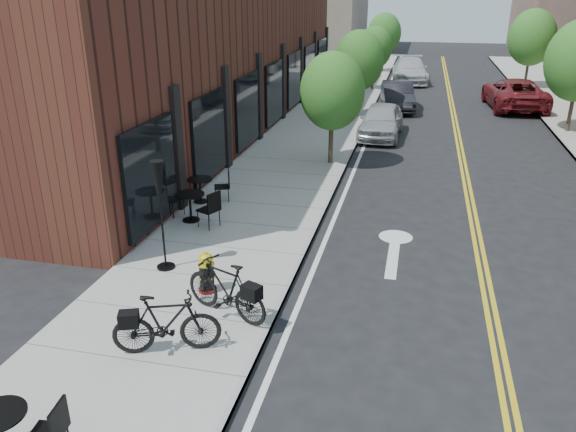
% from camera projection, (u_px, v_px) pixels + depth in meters
% --- Properties ---
extents(ground, '(120.00, 120.00, 0.00)m').
position_uv_depth(ground, '(289.00, 291.00, 11.63)').
color(ground, black).
rests_on(ground, ground).
extents(sidewalk_near, '(4.00, 70.00, 0.12)m').
position_uv_depth(sidewalk_near, '(298.00, 154.00, 21.04)').
color(sidewalk_near, '#9E9B93').
rests_on(sidewalk_near, ground).
extents(building_near, '(5.00, 28.00, 7.00)m').
position_uv_depth(building_near, '(216.00, 46.00, 24.30)').
color(building_near, '#4C2018').
rests_on(building_near, ground).
extents(tree_near_a, '(2.20, 2.20, 3.81)m').
position_uv_depth(tree_near_a, '(332.00, 91.00, 18.89)').
color(tree_near_a, '#382B1E').
rests_on(tree_near_a, sidewalk_near).
extents(tree_near_b, '(2.30, 2.30, 3.98)m').
position_uv_depth(tree_near_b, '(359.00, 60.00, 26.06)').
color(tree_near_b, '#382B1E').
rests_on(tree_near_b, sidewalk_near).
extents(tree_near_c, '(2.10, 2.10, 3.67)m').
position_uv_depth(tree_near_c, '(374.00, 48.00, 33.34)').
color(tree_near_c, '#382B1E').
rests_on(tree_near_c, sidewalk_near).
extents(tree_near_d, '(2.40, 2.40, 4.11)m').
position_uv_depth(tree_near_d, '(384.00, 33.00, 40.46)').
color(tree_near_d, '#382B1E').
rests_on(tree_near_d, sidewalk_near).
extents(tree_far_c, '(2.80, 2.80, 4.62)m').
position_uv_depth(tree_far_c, '(532.00, 37.00, 33.91)').
color(tree_far_c, '#382B1E').
rests_on(tree_far_c, sidewalk_far).
extents(fire_hydrant, '(0.44, 0.44, 0.87)m').
position_uv_depth(fire_hydrant, '(207.00, 273.00, 11.27)').
color(fire_hydrant, maroon).
rests_on(fire_hydrant, sidewalk_near).
extents(bicycle_left, '(1.94, 1.21, 1.13)m').
position_uv_depth(bicycle_left, '(226.00, 289.00, 10.35)').
color(bicycle_left, black).
rests_on(bicycle_left, sidewalk_near).
extents(bicycle_right, '(1.87, 1.10, 1.09)m').
position_uv_depth(bicycle_right, '(166.00, 324.00, 9.31)').
color(bicycle_right, black).
rests_on(bicycle_right, sidewalk_near).
extents(bistro_set_a, '(1.70, 0.80, 0.90)m').
position_uv_depth(bistro_set_a, '(1.00, 428.00, 7.22)').
color(bistro_set_a, black).
rests_on(bistro_set_a, sidewalk_near).
extents(bistro_set_b, '(1.83, 1.16, 0.98)m').
position_uv_depth(bistro_set_b, '(190.00, 203.00, 14.68)').
color(bistro_set_b, black).
rests_on(bistro_set_b, sidewalk_near).
extents(bistro_set_c, '(1.71, 0.98, 0.90)m').
position_uv_depth(bistro_set_c, '(200.00, 187.00, 15.99)').
color(bistro_set_c, black).
rests_on(bistro_set_c, sidewalk_near).
extents(patio_umbrella, '(0.39, 0.39, 2.44)m').
position_uv_depth(patio_umbrella, '(159.00, 193.00, 11.70)').
color(patio_umbrella, black).
rests_on(patio_umbrella, sidewalk_near).
extents(parked_car_a, '(1.78, 4.15, 1.40)m').
position_uv_depth(parked_car_a, '(381.00, 121.00, 23.42)').
color(parked_car_a, '#A7AAB0').
rests_on(parked_car_a, ground).
extents(parked_car_b, '(2.03, 4.41, 1.40)m').
position_uv_depth(parked_car_b, '(397.00, 96.00, 28.73)').
color(parked_car_b, black).
rests_on(parked_car_b, ground).
extents(parked_car_c, '(2.61, 5.56, 1.57)m').
position_uv_depth(parked_car_c, '(410.00, 70.00, 37.08)').
color(parked_car_c, silver).
rests_on(parked_car_c, ground).
extents(parked_car_far, '(3.01, 5.79, 1.56)m').
position_uv_depth(parked_car_far, '(514.00, 93.00, 28.97)').
color(parked_car_far, maroon).
rests_on(parked_car_far, ground).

